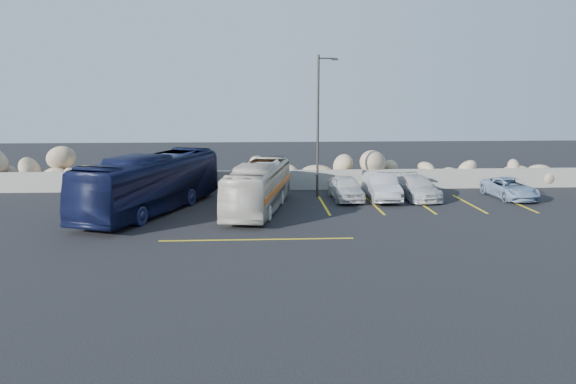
{
  "coord_description": "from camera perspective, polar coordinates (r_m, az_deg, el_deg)",
  "views": [
    {
      "loc": [
        -0.99,
        -22.17,
        6.03
      ],
      "look_at": [
        0.5,
        4.0,
        1.29
      ],
      "focal_mm": 35.0,
      "sensor_mm": 36.0,
      "label": 1
    }
  ],
  "objects": [
    {
      "name": "tour_coach",
      "position": [
        28.93,
        -13.74,
        0.87
      ],
      "size": [
        6.08,
        10.69,
        2.93
      ],
      "primitive_type": "imported",
      "rotation": [
        0.0,
        0.0,
        -0.37
      ],
      "color": "#0F1534",
      "rests_on": "ground"
    },
    {
      "name": "car_b",
      "position": [
        31.83,
        9.46,
        0.53
      ],
      "size": [
        1.65,
        4.5,
        1.47
      ],
      "primitive_type": "imported",
      "rotation": [
        0.0,
        0.0,
        -0.02
      ],
      "color": "#AFAFB4",
      "rests_on": "ground"
    },
    {
      "name": "car_c",
      "position": [
        32.56,
        12.93,
        0.45
      ],
      "size": [
        2.1,
        4.51,
        1.28
      ],
      "primitive_type": "imported",
      "rotation": [
        0.0,
        0.0,
        0.07
      ],
      "color": "silver",
      "rests_on": "ground"
    },
    {
      "name": "lamppost",
      "position": [
        31.91,
        3.15,
        7.11
      ],
      "size": [
        1.14,
        0.18,
        8.0
      ],
      "color": "#33312D",
      "rests_on": "ground"
    },
    {
      "name": "seawall",
      "position": [
        34.61,
        -1.58,
        1.21
      ],
      "size": [
        60.0,
        0.4,
        1.2
      ],
      "primitive_type": "cube",
      "color": "gray",
      "rests_on": "ground"
    },
    {
      "name": "car_d",
      "position": [
        34.23,
        21.6,
        0.35
      ],
      "size": [
        2.14,
        4.25,
        1.15
      ],
      "primitive_type": "imported",
      "rotation": [
        0.0,
        0.0,
        0.05
      ],
      "color": "#85A0BD",
      "rests_on": "ground"
    },
    {
      "name": "parking_lines",
      "position": [
        28.94,
        8.05,
        -1.87
      ],
      "size": [
        18.16,
        9.36,
        0.01
      ],
      "color": "gold",
      "rests_on": "ground"
    },
    {
      "name": "car_a",
      "position": [
        31.54,
        5.91,
        0.42
      ],
      "size": [
        1.71,
        4.02,
        1.36
      ],
      "primitive_type": "imported",
      "rotation": [
        0.0,
        0.0,
        0.03
      ],
      "color": "silver",
      "rests_on": "ground"
    },
    {
      "name": "ground",
      "position": [
        22.99,
        -0.67,
        -4.96
      ],
      "size": [
        90.0,
        90.0,
        0.0
      ],
      "primitive_type": "plane",
      "color": "black",
      "rests_on": "ground"
    },
    {
      "name": "vintage_bus",
      "position": [
        28.57,
        -3.01,
        0.52
      ],
      "size": [
        3.68,
        8.91,
        2.42
      ],
      "primitive_type": "imported",
      "rotation": [
        0.0,
        0.0,
        -0.2
      ],
      "color": "beige",
      "rests_on": "ground"
    },
    {
      "name": "riprap_pile",
      "position": [
        35.69,
        -1.64,
        2.63
      ],
      "size": [
        54.0,
        2.8,
        2.6
      ],
      "primitive_type": null,
      "color": "#9F8468",
      "rests_on": "ground"
    }
  ]
}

